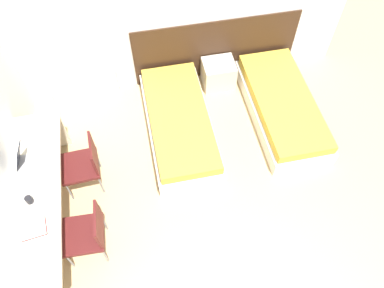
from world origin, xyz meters
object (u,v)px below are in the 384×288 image
at_px(bed_near_window, 179,123).
at_px(laptop, 28,160).
at_px(bed_near_door, 282,106).
at_px(chair_near_notebook, 88,232).
at_px(chair_near_laptop, 84,163).
at_px(nightstand, 218,74).

bearing_deg(bed_near_window, laptop, -161.65).
distance_m(bed_near_window, bed_near_door, 1.58).
xyz_separation_m(bed_near_door, chair_near_notebook, (-2.91, -1.53, 0.29)).
distance_m(bed_near_door, laptop, 3.59).
distance_m(chair_near_laptop, chair_near_notebook, 0.93).
bearing_deg(bed_near_window, chair_near_notebook, -131.09).
relative_size(chair_near_laptop, laptop, 2.31).
relative_size(bed_near_window, chair_near_laptop, 2.42).
distance_m(bed_near_door, chair_near_laptop, 2.98).
distance_m(bed_near_door, nightstand, 1.13).
bearing_deg(chair_near_notebook, laptop, 125.22).
height_order(bed_near_window, bed_near_door, same).
xyz_separation_m(bed_near_door, laptop, (-3.48, -0.63, 0.61)).
height_order(bed_near_door, chair_near_laptop, chair_near_laptop).
distance_m(chair_near_laptop, laptop, 0.66).
relative_size(bed_near_door, laptop, 5.58).
bearing_deg(chair_near_laptop, bed_near_window, 21.67).
relative_size(nightstand, laptop, 1.35).
bearing_deg(bed_near_window, chair_near_laptop, -155.83).
bearing_deg(laptop, chair_near_notebook, -51.88).
height_order(bed_near_door, laptop, laptop).
height_order(chair_near_notebook, laptop, laptop).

